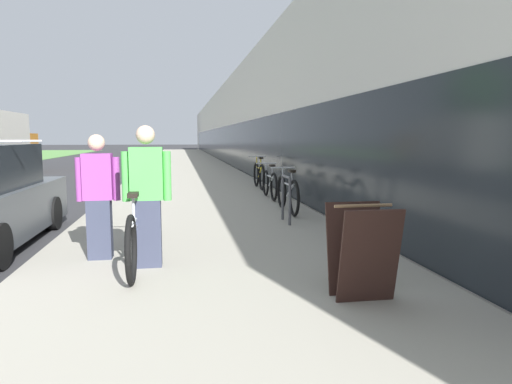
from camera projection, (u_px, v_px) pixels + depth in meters
name	position (u px, v px, depth m)	size (l,w,h in m)	color
sidewalk_slab	(187.00, 167.00, 25.05)	(4.64, 70.00, 0.15)	#A39E8E
storefront_facade	(284.00, 127.00, 33.82)	(10.01, 70.00, 4.98)	silver
tandem_bicycle	(139.00, 228.00, 5.69)	(0.52, 2.81, 0.92)	black
person_rider	(147.00, 196.00, 5.30)	(0.56, 0.22, 1.65)	#33384C
person_bystander	(99.00, 197.00, 5.65)	(0.53, 0.21, 1.55)	#33384C
bike_rack_hoop	(286.00, 194.00, 8.13)	(0.05, 0.60, 0.84)	#4C4C51
cruiser_bike_nearest	(288.00, 194.00, 9.27)	(0.52, 1.78, 0.90)	black
cruiser_bike_middle	(270.00, 184.00, 11.38)	(0.52, 1.73, 0.87)	black
cruiser_bike_farthest	(259.00, 175.00, 13.64)	(0.52, 1.71, 0.95)	black
sandwich_board_sign	(362.00, 251.00, 4.28)	(0.56, 0.56, 0.90)	#331E19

